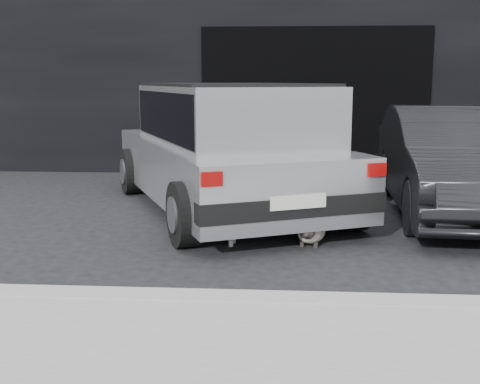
# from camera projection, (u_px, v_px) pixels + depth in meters

# --- Properties ---
(ground) EXTENTS (80.00, 80.00, 0.00)m
(ground) POSITION_uv_depth(u_px,v_px,m) (244.00, 227.00, 7.01)
(ground) COLOR black
(ground) RESTS_ON ground
(building_facade) EXTENTS (34.00, 4.00, 5.00)m
(building_facade) POSITION_uv_depth(u_px,v_px,m) (311.00, 40.00, 12.37)
(building_facade) COLOR black
(building_facade) RESTS_ON ground
(garage_opening) EXTENTS (4.00, 0.10, 2.60)m
(garage_opening) POSITION_uv_depth(u_px,v_px,m) (315.00, 102.00, 10.62)
(garage_opening) COLOR black
(garage_opening) RESTS_ON ground
(curb) EXTENTS (18.00, 0.25, 0.12)m
(curb) POSITION_uv_depth(u_px,v_px,m) (359.00, 306.00, 4.39)
(curb) COLOR gray
(curb) RESTS_ON ground
(silver_hatchback) EXTENTS (3.62, 4.88, 1.65)m
(silver_hatchback) POSITION_uv_depth(u_px,v_px,m) (228.00, 142.00, 7.70)
(silver_hatchback) COLOR #AFB0B4
(silver_hatchback) RESTS_ON ground
(second_car) EXTENTS (1.65, 4.19, 1.36)m
(second_car) POSITION_uv_depth(u_px,v_px,m) (452.00, 161.00, 7.55)
(second_car) COLOR black
(second_car) RESTS_ON ground
(cat_siamese) EXTENTS (0.39, 0.84, 0.29)m
(cat_siamese) POSITION_uv_depth(u_px,v_px,m) (311.00, 232.00, 6.25)
(cat_siamese) COLOR beige
(cat_siamese) RESTS_ON ground
(cat_white) EXTENTS (0.87, 0.35, 0.40)m
(cat_white) POSITION_uv_depth(u_px,v_px,m) (220.00, 226.00, 6.23)
(cat_white) COLOR white
(cat_white) RESTS_ON ground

